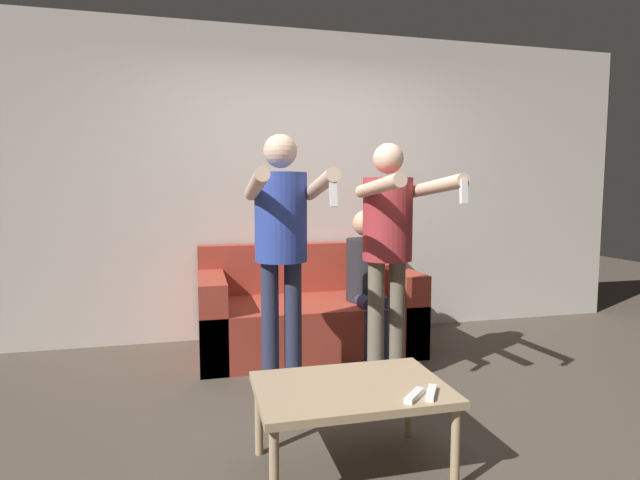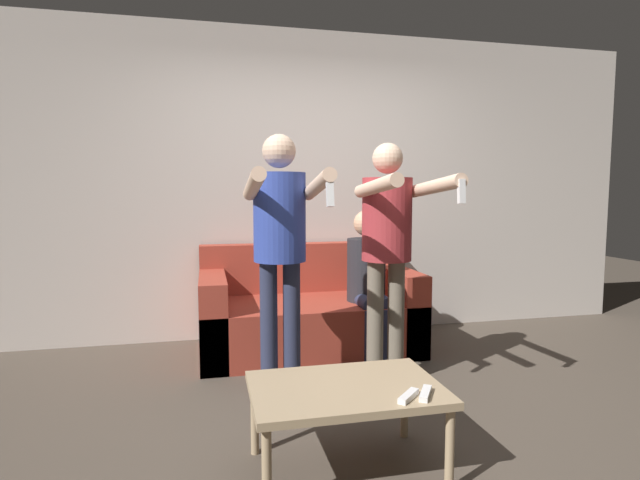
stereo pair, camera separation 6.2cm
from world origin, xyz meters
name	(u,v)px [view 2 (the right image)]	position (x,y,z in m)	size (l,w,h in m)	color
ground_plane	(367,417)	(0.00, 0.00, 0.00)	(14.00, 14.00, 0.00)	#4C4238
wall_back	(306,185)	(0.00, 1.81, 1.35)	(6.40, 0.06, 2.70)	beige
couch	(308,315)	(-0.08, 1.32, 0.28)	(1.72, 0.92, 0.84)	#9E3828
person_standing_left	(280,234)	(-0.43, 0.42, 1.03)	(0.44, 0.75, 1.64)	#282D47
person_standing_right	(388,235)	(0.27, 0.42, 1.01)	(0.44, 0.81, 1.60)	#6B6051
person_seated	(368,276)	(0.36, 1.09, 0.63)	(0.31, 0.53, 1.14)	#282D47
coffee_table	(346,394)	(-0.27, -0.50, 0.37)	(0.87, 0.58, 0.41)	tan
remote_near	(408,396)	(-0.05, -0.70, 0.42)	(0.13, 0.13, 0.02)	white
remote_far	(425,393)	(0.03, -0.69, 0.42)	(0.11, 0.15, 0.02)	white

